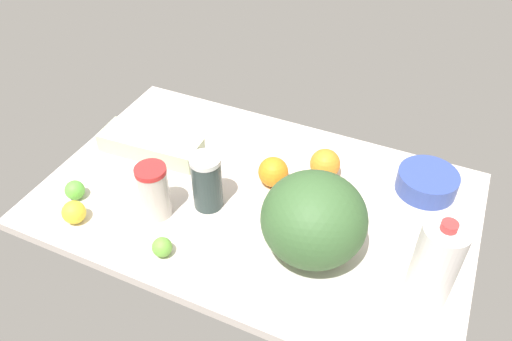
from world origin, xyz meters
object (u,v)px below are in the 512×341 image
object	(u,v)px
tumbler_cup	(154,191)
orange_near_front	(273,172)
shaker_bottle	(207,182)
lemon_loose	(74,212)
orange_far_back	(325,164)
lime_by_jug	(162,247)
watermelon	(314,219)
milk_jug	(435,265)
lime_beside_bowl	(75,190)
mixing_bowl	(427,182)
egg_carton	(151,145)

from	to	relation	value
tumbler_cup	orange_near_front	size ratio (longest dim) A/B	1.84
shaker_bottle	lemon_loose	distance (cm)	36.34
orange_far_back	lemon_loose	bearing A→B (deg)	39.47
orange_far_back	lime_by_jug	bearing A→B (deg)	58.92
lime_by_jug	orange_near_front	xyz separation A→B (cm)	(-14.93, -35.91, 1.80)
watermelon	orange_near_front	world-z (taller)	watermelon
milk_jug	tumbler_cup	world-z (taller)	milk_jug
lemon_loose	lime_beside_bowl	bearing A→B (deg)	-51.10
mixing_bowl	egg_carton	distance (cm)	83.26
mixing_bowl	tumbler_cup	size ratio (longest dim) A/B	1.06
orange_far_back	lime_beside_bowl	bearing A→B (deg)	32.01
shaker_bottle	lime_by_jug	distance (cm)	21.41
lime_beside_bowl	lemon_loose	world-z (taller)	lemon_loose
mixing_bowl	egg_carton	size ratio (longest dim) A/B	0.53
milk_jug	orange_near_front	world-z (taller)	milk_jug
lime_beside_bowl	lemon_loose	size ratio (longest dim) A/B	0.87
milk_jug	mixing_bowl	bearing A→B (deg)	-80.26
mixing_bowl	milk_jug	bearing A→B (deg)	99.74
milk_jug	egg_carton	bearing A→B (deg)	-12.03
watermelon	milk_jug	world-z (taller)	milk_jug
shaker_bottle	lime_beside_bowl	world-z (taller)	shaker_bottle
milk_jug	tumbler_cup	distance (cm)	71.69
egg_carton	tumbler_cup	size ratio (longest dim) A/B	2.00
milk_jug	tumbler_cup	bearing A→B (deg)	2.25
watermelon	lemon_loose	size ratio (longest dim) A/B	4.08
watermelon	lemon_loose	bearing A→B (deg)	15.29
tumbler_cup	orange_far_back	distance (cm)	49.85
lime_beside_bowl	orange_far_back	distance (cm)	71.82
milk_jug	lime_beside_bowl	world-z (taller)	milk_jug
egg_carton	lemon_loose	distance (cm)	33.22
shaker_bottle	milk_jug	size ratio (longest dim) A/B	0.67
milk_jug	lime_by_jug	size ratio (longest dim) A/B	4.84
mixing_bowl	orange_near_front	distance (cm)	43.92
mixing_bowl	orange_near_front	size ratio (longest dim) A/B	1.95
egg_carton	lime_by_jug	world-z (taller)	egg_carton
tumbler_cup	lime_by_jug	distance (cm)	15.92
orange_near_front	orange_far_back	bearing A→B (deg)	-142.63
tumbler_cup	shaker_bottle	bearing A→B (deg)	-141.93
watermelon	tumbler_cup	distance (cm)	43.12
lime_beside_bowl	lemon_loose	xyz separation A→B (cm)	(-5.85, 7.25, 0.41)
orange_near_front	lime_beside_bowl	bearing A→B (deg)	30.52
lemon_loose	orange_near_front	bearing A→B (deg)	-139.94
milk_jug	lime_beside_bowl	size ratio (longest dim) A/B	4.52
mixing_bowl	egg_carton	bearing A→B (deg)	12.58
egg_carton	lime_beside_bowl	xyz separation A→B (cm)	(8.26, 25.88, -0.26)
mixing_bowl	milk_jug	size ratio (longest dim) A/B	0.68
orange_near_front	milk_jug	bearing A→B (deg)	155.76
watermelon	egg_carton	bearing A→B (deg)	-15.62
mixing_bowl	orange_far_back	world-z (taller)	orange_far_back
shaker_bottle	watermelon	size ratio (longest dim) A/B	0.65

